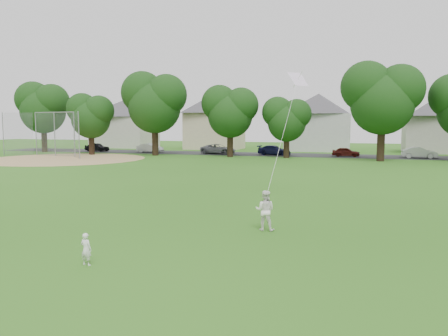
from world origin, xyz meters
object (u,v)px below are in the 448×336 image
(older_boy, at_px, (265,210))
(baseball_backstop, at_px, (51,134))
(toddler, at_px, (86,249))
(kite, at_px, (284,131))

(older_boy, height_order, baseball_backstop, baseball_backstop)
(toddler, relative_size, older_boy, 0.62)
(toddler, bearing_deg, baseball_backstop, -46.64)
(kite, xyz_separation_m, baseball_backstop, (-32.69, 25.79, -0.95))
(older_boy, xyz_separation_m, kite, (0.14, 3.20, 2.88))
(older_boy, xyz_separation_m, baseball_backstop, (-32.55, 28.98, 1.93))
(baseball_backstop, bearing_deg, kite, -38.27)
(toddler, distance_m, baseball_backstop, 44.82)
(toddler, xyz_separation_m, baseball_backstop, (-28.59, 34.45, 2.21))
(baseball_backstop, bearing_deg, toddler, -50.30)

